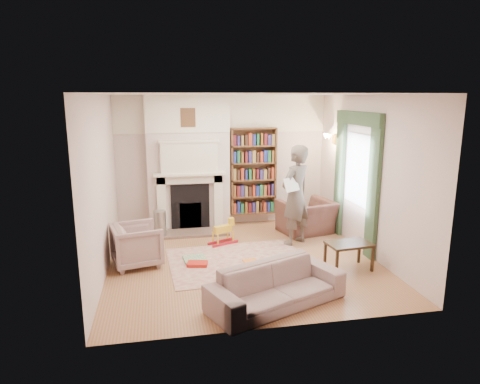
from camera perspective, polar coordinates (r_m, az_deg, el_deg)
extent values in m
plane|color=#8E5C38|center=(7.48, 0.36, -9.04)|extent=(4.50, 4.50, 0.00)
plane|color=white|center=(6.96, 0.40, 12.93)|extent=(4.50, 4.50, 0.00)
plane|color=beige|center=(9.27, -2.32, 4.16)|extent=(4.50, 0.00, 4.50)
plane|color=beige|center=(4.96, 5.43, -3.38)|extent=(4.50, 0.00, 4.50)
plane|color=beige|center=(7.02, -17.96, 0.80)|extent=(0.00, 4.50, 4.50)
plane|color=beige|center=(7.83, 16.75, 2.07)|extent=(0.00, 4.50, 4.50)
cube|color=beige|center=(9.02, -6.88, 3.84)|extent=(1.70, 0.35, 2.80)
cube|color=silver|center=(8.77, -6.72, 2.40)|extent=(1.47, 0.24, 0.05)
cube|color=black|center=(9.01, -6.65, -2.01)|extent=(0.80, 0.06, 0.96)
cube|color=silver|center=(8.74, -6.79, 4.59)|extent=(1.15, 0.18, 0.62)
cube|color=brown|center=(9.30, 1.77, 2.79)|extent=(1.00, 0.24, 1.85)
cube|color=silver|center=(8.17, 15.40, 2.92)|extent=(0.02, 0.90, 1.30)
cube|color=#334C31|center=(7.59, 17.36, 0.16)|extent=(0.07, 0.32, 2.40)
cube|color=#334C31|center=(8.82, 13.12, 2.09)|extent=(0.07, 0.32, 2.40)
cube|color=#334C31|center=(8.05, 15.50, 9.45)|extent=(0.09, 1.70, 0.24)
cube|color=beige|center=(7.40, -0.20, -9.25)|extent=(2.43, 1.92, 0.01)
imported|color=#452825|center=(8.93, 8.86, -3.30)|extent=(1.22, 1.12, 0.67)
imported|color=#B0A191|center=(7.36, -13.59, -6.87)|extent=(0.93, 0.91, 0.70)
imported|color=gray|center=(5.90, 4.87, -12.35)|extent=(2.04, 1.40, 0.55)
imported|color=#574E46|center=(8.09, 7.41, -0.45)|extent=(0.83, 0.76, 1.90)
cube|color=white|center=(7.80, 6.87, 0.98)|extent=(0.36, 0.29, 0.25)
cylinder|color=#969A9D|center=(8.69, -10.61, -4.23)|extent=(0.30, 0.30, 0.55)
cube|color=#CBCE48|center=(7.50, -6.04, -8.85)|extent=(0.42, 0.42, 0.03)
cube|color=#B41E14|center=(7.25, -5.70, -9.52)|extent=(0.37, 0.29, 0.06)
cube|color=red|center=(7.31, 5.17, -9.46)|extent=(0.30, 0.28, 0.02)
cube|color=red|center=(7.39, 1.39, -9.17)|extent=(0.25, 0.20, 0.02)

